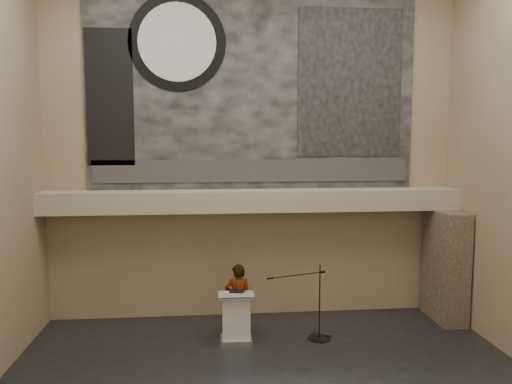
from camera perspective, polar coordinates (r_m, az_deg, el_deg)
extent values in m
cube|color=#867455|center=(12.32, -0.36, 5.26)|extent=(10.00, 0.02, 8.50)
cube|color=#867455|center=(4.41, 9.16, 3.69)|extent=(10.00, 0.02, 8.50)
cube|color=gray|center=(12.01, -0.19, -0.98)|extent=(10.00, 0.80, 0.50)
cylinder|color=#B2893D|center=(11.95, -7.83, -2.43)|extent=(0.04, 0.04, 0.06)
cylinder|color=#B2893D|center=(12.32, 8.67, -2.19)|extent=(0.04, 0.04, 0.06)
cube|color=black|center=(12.35, -0.36, 12.00)|extent=(8.00, 0.05, 5.00)
cube|color=#2C2C2C|center=(12.27, -0.33, 2.45)|extent=(7.76, 0.02, 0.55)
cylinder|color=black|center=(12.42, -9.00, 16.55)|extent=(2.30, 0.02, 2.30)
cylinder|color=silver|center=(12.40, -9.00, 16.57)|extent=(1.84, 0.02, 1.84)
cube|color=black|center=(12.77, 10.70, 12.15)|extent=(2.60, 0.02, 3.60)
cube|color=black|center=(12.44, -16.39, 10.32)|extent=(1.10, 0.02, 3.20)
cube|color=#44382A|center=(13.16, 20.82, -7.85)|extent=(0.60, 1.40, 2.70)
cube|color=silver|center=(11.45, -2.28, -16.45)|extent=(0.69, 0.53, 0.08)
cube|color=silver|center=(11.27, -2.30, -14.00)|extent=(0.61, 0.42, 0.96)
cube|color=silver|center=(11.08, -2.30, -11.56)|extent=(0.78, 0.55, 0.13)
cube|color=black|center=(11.09, -2.18, -11.29)|extent=(0.37, 0.33, 0.04)
cube|color=silver|center=(11.03, -3.04, -11.47)|extent=(0.27, 0.34, 0.00)
imported|color=white|center=(11.50, -2.05, -12.20)|extent=(0.64, 0.46, 1.65)
cylinder|color=black|center=(11.65, 7.22, -16.24)|extent=(0.52, 0.52, 0.02)
cylinder|color=black|center=(11.36, 7.28, -12.36)|extent=(0.03, 0.03, 1.69)
cylinder|color=black|center=(10.88, 4.56, -9.46)|extent=(1.28, 0.42, 0.02)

